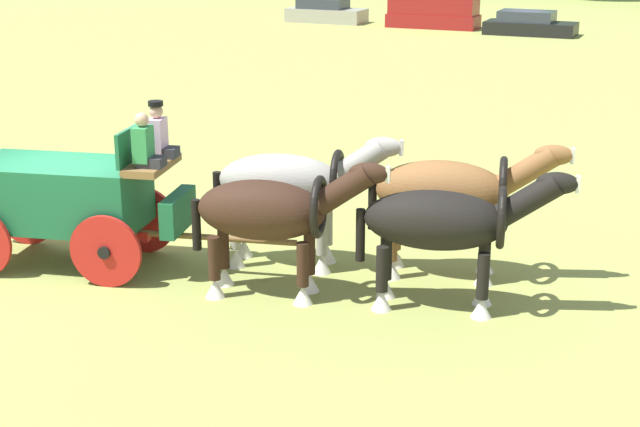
% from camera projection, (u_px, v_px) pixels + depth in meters
% --- Properties ---
extents(ground_plane, '(220.00, 220.00, 0.00)m').
position_uv_depth(ground_plane, '(66.00, 263.00, 15.59)').
color(ground_plane, olive).
extents(show_wagon, '(5.63, 2.68, 2.76)m').
position_uv_depth(show_wagon, '(70.00, 196.00, 15.19)').
color(show_wagon, '#195B38').
rests_on(show_wagon, ground).
extents(draft_horse_rear_near, '(3.03, 1.52, 2.26)m').
position_uv_depth(draft_horse_rear_near, '(290.00, 185.00, 15.10)').
color(draft_horse_rear_near, '#9E998E').
rests_on(draft_horse_rear_near, ground).
extents(draft_horse_rear_off, '(2.93, 1.49, 2.17)m').
position_uv_depth(draft_horse_rear_off, '(271.00, 214.00, 13.91)').
color(draft_horse_rear_off, '#331E14').
rests_on(draft_horse_rear_off, ground).
extents(draft_horse_lead_near, '(3.06, 1.59, 2.25)m').
position_uv_depth(draft_horse_lead_near, '(450.00, 194.00, 14.63)').
color(draft_horse_lead_near, brown).
rests_on(draft_horse_lead_near, ground).
extents(draft_horse_lead_off, '(3.04, 1.50, 2.17)m').
position_uv_depth(draft_horse_lead_off, '(445.00, 224.00, 13.44)').
color(draft_horse_lead_off, black).
rests_on(draft_horse_lead_off, ground).
extents(parked_vehicle_a, '(4.40, 2.26, 1.26)m').
position_uv_depth(parked_vehicle_a, '(326.00, 12.00, 50.39)').
color(parked_vehicle_a, gray).
rests_on(parked_vehicle_a, ground).
extents(parked_vehicle_b, '(4.83, 2.23, 1.76)m').
position_uv_depth(parked_vehicle_b, '(433.00, 11.00, 47.85)').
color(parked_vehicle_b, maroon).
rests_on(parked_vehicle_b, ground).
extents(parked_vehicle_c, '(4.53, 2.38, 1.15)m').
position_uv_depth(parked_vehicle_c, '(529.00, 24.00, 45.16)').
color(parked_vehicle_c, black).
rests_on(parked_vehicle_c, ground).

